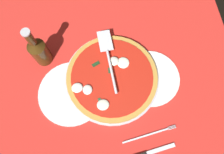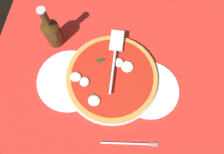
{
  "view_description": "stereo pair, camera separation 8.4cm",
  "coord_description": "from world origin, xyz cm",
  "px_view_note": "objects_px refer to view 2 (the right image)",
  "views": [
    {
      "loc": [
        4.6,
        27.5,
        82.43
      ],
      "look_at": [
        0.67,
        1.31,
        2.46
      ],
      "focal_mm": 34.72,
      "sensor_mm": 36.0,
      "label": 1
    },
    {
      "loc": [
        -3.82,
        27.41,
        82.43
      ],
      "look_at": [
        0.67,
        1.31,
        2.46
      ],
      "focal_mm": 34.72,
      "sensor_mm": 36.0,
      "label": 2
    }
  ],
  "objects_px": {
    "beer_bottle": "(52,31)",
    "dinner_plate_right": "(69,80)",
    "dinner_plate_left": "(149,90)",
    "place_setting_far": "(125,153)",
    "pizza_server": "(115,57)",
    "pizza": "(112,77)"
  },
  "relations": [
    {
      "from": "pizza_server",
      "to": "place_setting_far",
      "type": "height_order",
      "value": "pizza_server"
    },
    {
      "from": "dinner_plate_left",
      "to": "beer_bottle",
      "type": "distance_m",
      "value": 0.44
    },
    {
      "from": "beer_bottle",
      "to": "pizza",
      "type": "bearing_deg",
      "value": 153.76
    },
    {
      "from": "place_setting_far",
      "to": "beer_bottle",
      "type": "xyz_separation_m",
      "value": [
        0.35,
        -0.39,
        0.08
      ]
    },
    {
      "from": "dinner_plate_left",
      "to": "place_setting_far",
      "type": "xyz_separation_m",
      "value": [
        0.06,
        0.25,
        -0.0
      ]
    },
    {
      "from": "dinner_plate_left",
      "to": "beer_bottle",
      "type": "bearing_deg",
      "value": -19.79
    },
    {
      "from": "pizza_server",
      "to": "place_setting_far",
      "type": "xyz_separation_m",
      "value": [
        -0.09,
        0.34,
        -0.04
      ]
    },
    {
      "from": "beer_bottle",
      "to": "dinner_plate_right",
      "type": "bearing_deg",
      "value": 120.17
    },
    {
      "from": "pizza",
      "to": "place_setting_far",
      "type": "bearing_deg",
      "value": 109.25
    },
    {
      "from": "dinner_plate_left",
      "to": "pizza",
      "type": "xyz_separation_m",
      "value": [
        0.15,
        -0.02,
        0.02
      ]
    },
    {
      "from": "place_setting_far",
      "to": "beer_bottle",
      "type": "height_order",
      "value": "beer_bottle"
    },
    {
      "from": "dinner_plate_left",
      "to": "pizza_server",
      "type": "xyz_separation_m",
      "value": [
        0.15,
        -0.1,
        0.04
      ]
    },
    {
      "from": "pizza",
      "to": "dinner_plate_right",
      "type": "bearing_deg",
      "value": 12.33
    },
    {
      "from": "dinner_plate_right",
      "to": "pizza",
      "type": "bearing_deg",
      "value": -167.67
    },
    {
      "from": "pizza",
      "to": "pizza_server",
      "type": "height_order",
      "value": "pizza_server"
    },
    {
      "from": "dinner_plate_left",
      "to": "place_setting_far",
      "type": "relative_size",
      "value": 1.1
    },
    {
      "from": "pizza_server",
      "to": "place_setting_far",
      "type": "bearing_deg",
      "value": -167.57
    },
    {
      "from": "dinner_plate_left",
      "to": "place_setting_far",
      "type": "height_order",
      "value": "place_setting_far"
    },
    {
      "from": "pizza",
      "to": "beer_bottle",
      "type": "distance_m",
      "value": 0.29
    },
    {
      "from": "dinner_plate_right",
      "to": "place_setting_far",
      "type": "height_order",
      "value": "place_setting_far"
    },
    {
      "from": "dinner_plate_left",
      "to": "pizza_server",
      "type": "bearing_deg",
      "value": -32.0
    },
    {
      "from": "pizza",
      "to": "place_setting_far",
      "type": "relative_size",
      "value": 1.68
    }
  ]
}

